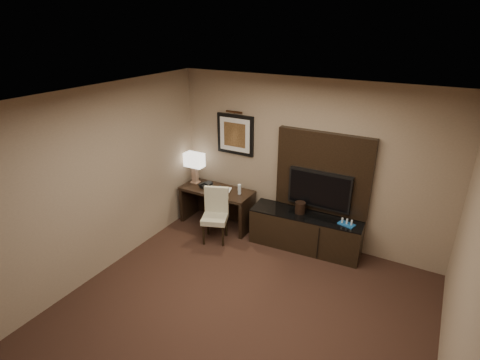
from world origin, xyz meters
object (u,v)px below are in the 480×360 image
Objects in this scene: ice_bucket at (300,208)px; table_lamp at (195,169)px; tv at (320,190)px; desk_chair at (215,218)px; desk_phone at (207,185)px; minibar_tray at (347,222)px; water_bottle at (239,189)px; desk at (217,207)px; credenza at (305,231)px.

table_lamp is at bearing 179.62° from ice_bucket.
tv is 1.18× the size of desk_chair.
desk_phone is 1.75m from ice_bucket.
table_lamp reaches higher than ice_bucket.
desk_phone is at bearing -178.74° from minibar_tray.
tv is 5.67× the size of water_bottle.
desk_phone reaches higher than desk.
desk is 0.63m from water_bottle.
minibar_tray is at bearing -0.68° from table_lamp.
desk_chair is 3.53× the size of minibar_tray.
desk_chair is (-1.53, -0.68, -0.60)m from tv.
minibar_tray is at bearing -1.50° from ice_bucket.
desk is at bearing 177.66° from credenza.
tv is 1.78m from desk_chair.
tv is at bearing 5.82° from desk.
water_bottle is (0.45, 0.03, 0.44)m from desk.
table_lamp is (-2.17, 0.01, 0.67)m from credenza.
minibar_tray is (2.04, 0.51, 0.23)m from desk_chair.
desk_chair is at bearing -163.10° from credenza.
desk_chair is 0.66m from water_bottle.
desk reaches higher than credenza.
water_bottle is 0.95× the size of ice_bucket.
ice_bucket is at bearing 19.34° from desk_phone.
ice_bucket is (2.06, -0.01, -0.27)m from table_lamp.
ice_bucket reaches higher than credenza.
water_bottle is (-1.35, -0.16, -0.23)m from tv.
desk_phone is 2.51m from minibar_tray.
ice_bucket is at bearing -150.07° from tv.
credenza is at bearing 1.01° from ice_bucket.
desk_phone is at bearing -15.87° from table_lamp.
tv is 1.82× the size of table_lamp.
tv is 5.37× the size of ice_bucket.
tv is 0.65m from minibar_tray.
table_lamp reaches higher than credenza.
desk_chair is 0.73m from desk_phone.
minibar_tray is (1.86, 0.00, -0.13)m from water_bottle.
tv is 2.02m from desk_phone.
desk is 7.02× the size of ice_bucket.
tv is at bearing 23.09° from desk_phone.
desk is 0.73× the size of credenza.
ice_bucket is (1.55, 0.05, 0.36)m from desk.
desk is 2.33m from minibar_tray.
tv is 2.31m from table_lamp.
ice_bucket is (1.29, 0.53, 0.28)m from desk_chair.
water_bottle is (-1.22, -0.02, 0.48)m from credenza.
desk_chair reaches higher than desk_phone.
minibar_tray is at bearing 18.15° from desk_phone.
tv is at bearing 29.93° from ice_bucket.
desk is at bearing -6.94° from table_lamp.
tv is at bearing 162.43° from minibar_tray.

